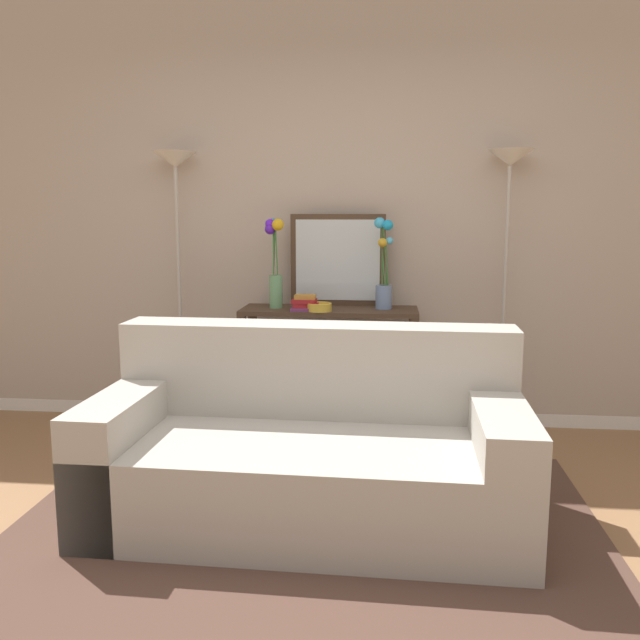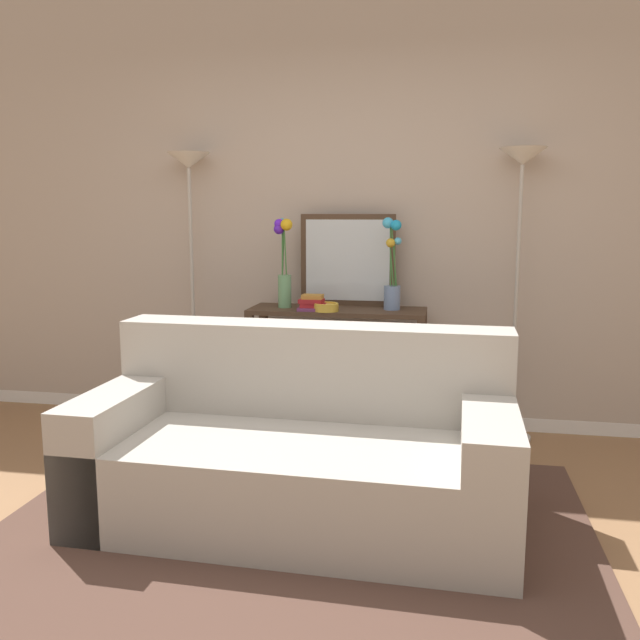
{
  "view_description": "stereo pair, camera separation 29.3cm",
  "coord_description": "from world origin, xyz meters",
  "views": [
    {
      "loc": [
        0.28,
        -2.25,
        1.43
      ],
      "look_at": [
        -0.09,
        1.28,
        0.85
      ],
      "focal_mm": 37.38,
      "sensor_mm": 36.0,
      "label": 1
    },
    {
      "loc": [
        0.57,
        -2.21,
        1.43
      ],
      "look_at": [
        -0.09,
        1.28,
        0.85
      ],
      "focal_mm": 37.38,
      "sensor_mm": 36.0,
      "label": 2
    }
  ],
  "objects": [
    {
      "name": "fruit_bowl",
      "position": [
        -0.14,
        1.79,
        0.85
      ],
      "size": [
        0.15,
        0.15,
        0.05
      ],
      "color": "gold",
      "rests_on": "console_table"
    },
    {
      "name": "back_wall",
      "position": [
        0.0,
        2.26,
        1.46
      ],
      "size": [
        12.0,
        0.15,
        2.92
      ],
      "color": "white",
      "rests_on": "ground"
    },
    {
      "name": "vase_tall_flowers",
      "position": [
        -0.44,
        1.9,
        1.12
      ],
      "size": [
        0.12,
        0.11,
        0.57
      ],
      "color": "#669E6B",
      "rests_on": "console_table"
    },
    {
      "name": "floor_lamp_left",
      "position": [
        -1.1,
        2.02,
        1.43
      ],
      "size": [
        0.28,
        0.28,
        1.82
      ],
      "color": "#B7B2A8",
      "rests_on": "ground"
    },
    {
      "name": "ground_plane",
      "position": [
        0.0,
        0.0,
        -0.01
      ],
      "size": [
        16.0,
        16.0,
        0.02
      ],
      "primitive_type": "cube",
      "color": "#936B47"
    },
    {
      "name": "book_row_under_console",
      "position": [
        -0.38,
        1.91,
        0.06
      ],
      "size": [
        0.33,
        0.16,
        0.13
      ],
      "color": "silver",
      "rests_on": "ground"
    },
    {
      "name": "vase_short_flowers",
      "position": [
        0.25,
        1.93,
        1.05
      ],
      "size": [
        0.12,
        0.11,
        0.57
      ],
      "color": "#6B84AD",
      "rests_on": "console_table"
    },
    {
      "name": "book_stack",
      "position": [
        -0.23,
        1.82,
        0.87
      ],
      "size": [
        0.18,
        0.15,
        0.1
      ],
      "color": "#6B3360",
      "rests_on": "console_table"
    },
    {
      "name": "console_table",
      "position": [
        -0.09,
        1.91,
        0.56
      ],
      "size": [
        1.12,
        0.38,
        0.83
      ],
      "color": "#473323",
      "rests_on": "ground"
    },
    {
      "name": "wall_mirror",
      "position": [
        -0.05,
        2.07,
        1.12
      ],
      "size": [
        0.62,
        0.02,
        0.59
      ],
      "color": "#473323",
      "rests_on": "console_table"
    },
    {
      "name": "area_rug",
      "position": [
        -0.08,
        0.56,
        0.01
      ],
      "size": [
        2.7,
        2.01,
        0.01
      ],
      "color": "#51382D",
      "rests_on": "ground"
    },
    {
      "name": "couch",
      "position": [
        -0.08,
        0.72,
        0.31
      ],
      "size": [
        1.98,
        0.99,
        0.88
      ],
      "color": "#ADA89E",
      "rests_on": "ground"
    },
    {
      "name": "floor_lamp_right",
      "position": [
        1.01,
        2.02,
        1.42
      ],
      "size": [
        0.28,
        0.28,
        1.81
      ],
      "color": "#B7B2A8",
      "rests_on": "ground"
    }
  ]
}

